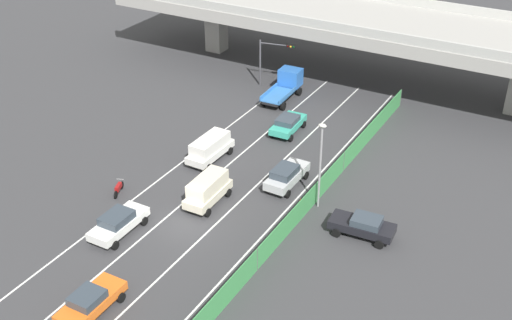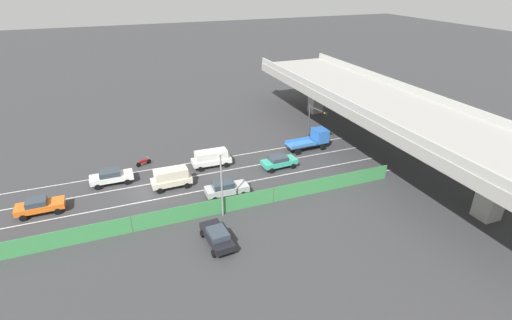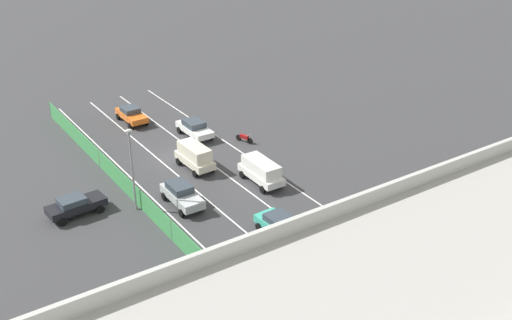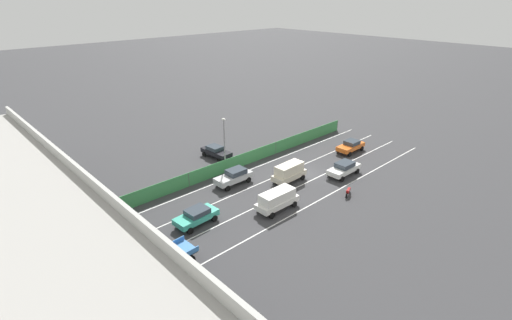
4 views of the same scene
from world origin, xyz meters
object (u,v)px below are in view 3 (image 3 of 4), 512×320
(car_van_white, at_px, (261,170))
(motorcycle, at_px, (244,138))
(car_sedan_white, at_px, (195,128))
(traffic_light, at_px, (428,219))
(parked_sedan_dark, at_px, (75,205))
(car_taxi_teal, at_px, (281,225))
(car_van_cream, at_px, (195,156))
(car_taxi_orange, at_px, (131,114))
(flatbed_truck_blue, at_px, (385,248))
(street_lamp, at_px, (132,162))
(car_sedan_silver, at_px, (182,194))
(traffic_cone, at_px, (147,199))

(car_van_white, relative_size, motorcycle, 2.53)
(car_sedan_white, bearing_deg, traffic_light, 95.38)
(motorcycle, xyz_separation_m, parked_sedan_dark, (17.98, 4.10, 0.42))
(car_taxi_teal, xyz_separation_m, motorcycle, (-6.61, -15.13, -0.42))
(car_taxi_teal, relative_size, traffic_light, 0.89)
(motorcycle, bearing_deg, car_sedan_white, -49.68)
(car_van_cream, relative_size, parked_sedan_dark, 0.96)
(car_sedan_white, height_order, traffic_light, traffic_light)
(car_taxi_orange, bearing_deg, car_van_cream, 91.53)
(traffic_light, bearing_deg, flatbed_truck_blue, -31.18)
(parked_sedan_dark, bearing_deg, car_taxi_teal, 135.87)
(street_lamp, bearing_deg, car_sedan_silver, 157.58)
(car_sedan_white, xyz_separation_m, car_taxi_teal, (3.32, 19.00, -0.03))
(traffic_cone, bearing_deg, car_taxi_teal, 121.82)
(motorcycle, bearing_deg, car_van_white, 66.97)
(motorcycle, relative_size, traffic_cone, 2.96)
(car_van_white, height_order, parked_sedan_dark, car_van_white)
(car_sedan_white, bearing_deg, car_taxi_orange, -61.85)
(parked_sedan_dark, bearing_deg, traffic_cone, 166.33)
(car_taxi_orange, bearing_deg, car_van_white, 101.33)
(car_taxi_teal, relative_size, traffic_cone, 6.91)
(car_sedan_white, height_order, car_van_white, car_van_white)
(car_taxi_teal, xyz_separation_m, car_sedan_silver, (3.91, -7.90, 0.07))
(car_sedan_white, relative_size, car_van_white, 0.98)
(car_sedan_silver, distance_m, motorcycle, 12.77)
(car_sedan_silver, relative_size, flatbed_truck_blue, 0.80)
(motorcycle, relative_size, parked_sedan_dark, 0.41)
(car_taxi_teal, bearing_deg, car_taxi_orange, -89.26)
(street_lamp, bearing_deg, car_van_white, 170.30)
(car_van_cream, bearing_deg, parked_sedan_dark, 9.26)
(car_van_white, xyz_separation_m, traffic_light, (-2.53, 15.60, 2.36))
(motorcycle, distance_m, street_lamp, 15.47)
(car_van_cream, bearing_deg, traffic_cone, 27.53)
(car_sedan_white, bearing_deg, car_van_white, 90.12)
(flatbed_truck_blue, bearing_deg, motorcycle, -97.77)
(car_van_white, xyz_separation_m, street_lamp, (10.57, -1.81, 2.98))
(flatbed_truck_blue, height_order, traffic_light, traffic_light)
(car_van_white, bearing_deg, car_taxi_teal, 65.82)
(flatbed_truck_blue, xyz_separation_m, street_lamp, (10.84, -16.04, 2.83))
(car_sedan_white, relative_size, traffic_light, 0.94)
(flatbed_truck_blue, xyz_separation_m, parked_sedan_dark, (14.99, -17.80, -0.44))
(car_van_cream, xyz_separation_m, motorcycle, (-6.60, -2.25, -0.78))
(car_sedan_white, bearing_deg, car_van_cream, 61.57)
(flatbed_truck_blue, relative_size, street_lamp, 0.83)
(car_sedan_white, distance_m, car_sedan_silver, 13.25)
(motorcycle, bearing_deg, car_taxi_orange, -57.04)
(traffic_light, distance_m, traffic_cone, 21.73)
(car_van_cream, relative_size, traffic_light, 0.89)
(car_sedan_silver, distance_m, street_lamp, 4.80)
(parked_sedan_dark, xyz_separation_m, traffic_cone, (-5.33, 1.30, -0.58))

